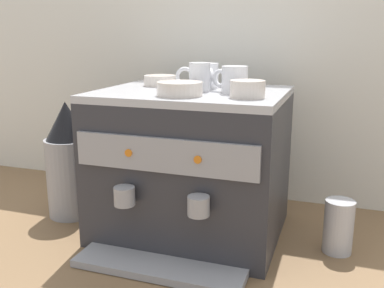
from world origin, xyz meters
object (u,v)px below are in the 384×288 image
(ceramic_bowl_1, at_px, (247,89))
(milk_pitcher, at_px, (338,227))
(espresso_machine, at_px, (192,164))
(ceramic_cup_2, at_px, (207,76))
(ceramic_cup_1, at_px, (233,80))
(ceramic_cup_0, at_px, (198,77))
(ceramic_bowl_0, at_px, (180,89))
(coffee_grinder, at_px, (69,162))
(ceramic_bowl_2, at_px, (160,81))

(ceramic_bowl_1, relative_size, milk_pitcher, 0.59)
(espresso_machine, distance_m, ceramic_bowl_1, 0.32)
(ceramic_cup_2, bearing_deg, ceramic_cup_1, -40.10)
(espresso_machine, height_order, milk_pitcher, espresso_machine)
(ceramic_cup_0, relative_size, ceramic_bowl_0, 0.84)
(ceramic_cup_2, xyz_separation_m, milk_pitcher, (0.41, -0.07, -0.40))
(ceramic_cup_0, height_order, coffee_grinder, ceramic_cup_0)
(ceramic_cup_1, distance_m, coffee_grinder, 0.63)
(espresso_machine, distance_m, ceramic_cup_1, 0.29)
(ceramic_bowl_1, distance_m, ceramic_bowl_2, 0.36)
(milk_pitcher, bearing_deg, coffee_grinder, -179.16)
(ceramic_cup_0, bearing_deg, ceramic_cup_2, 88.47)
(ceramic_bowl_2, bearing_deg, ceramic_bowl_0, -54.25)
(coffee_grinder, distance_m, milk_pitcher, 0.88)
(espresso_machine, relative_size, ceramic_cup_0, 5.26)
(ceramic_bowl_0, xyz_separation_m, milk_pitcher, (0.43, 0.11, -0.38))
(ceramic_cup_0, distance_m, milk_pitcher, 0.58)
(ceramic_cup_2, distance_m, milk_pitcher, 0.58)
(espresso_machine, xyz_separation_m, coffee_grinder, (-0.43, -0.01, -0.03))
(ceramic_cup_2, bearing_deg, ceramic_cup_0, -91.53)
(espresso_machine, height_order, ceramic_cup_2, ceramic_cup_2)
(espresso_machine, distance_m, coffee_grinder, 0.43)
(ceramic_bowl_0, bearing_deg, ceramic_cup_2, 84.03)
(ceramic_bowl_1, height_order, coffee_grinder, ceramic_bowl_1)
(ceramic_cup_1, bearing_deg, ceramic_cup_0, 177.91)
(espresso_machine, distance_m, ceramic_bowl_0, 0.27)
(coffee_grinder, relative_size, milk_pitcher, 2.53)
(ceramic_bowl_1, height_order, ceramic_bowl_2, ceramic_bowl_1)
(espresso_machine, bearing_deg, coffee_grinder, -178.40)
(ceramic_cup_0, distance_m, coffee_grinder, 0.54)
(ceramic_cup_0, xyz_separation_m, ceramic_cup_1, (0.10, -0.00, -0.00))
(ceramic_cup_0, xyz_separation_m, milk_pitcher, (0.41, 0.01, -0.41))
(ceramic_cup_1, xyz_separation_m, milk_pitcher, (0.31, 0.01, -0.40))
(espresso_machine, bearing_deg, ceramic_cup_0, -19.59)
(ceramic_bowl_0, distance_m, ceramic_bowl_2, 0.24)
(ceramic_bowl_0, bearing_deg, ceramic_bowl_2, 125.75)
(espresso_machine, relative_size, ceramic_bowl_0, 4.42)
(ceramic_cup_1, height_order, ceramic_bowl_1, ceramic_cup_1)
(ceramic_bowl_2, distance_m, milk_pitcher, 0.69)
(ceramic_bowl_1, height_order, milk_pitcher, ceramic_bowl_1)
(ceramic_bowl_1, bearing_deg, ceramic_bowl_0, -173.13)
(ceramic_cup_2, xyz_separation_m, ceramic_bowl_2, (-0.16, 0.01, -0.02))
(espresso_machine, xyz_separation_m, ceramic_cup_1, (0.13, -0.01, 0.26))
(ceramic_bowl_1, distance_m, coffee_grinder, 0.68)
(espresso_machine, xyz_separation_m, ceramic_bowl_2, (-0.13, 0.08, 0.24))
(coffee_grinder, bearing_deg, ceramic_bowl_1, -7.30)
(ceramic_cup_2, distance_m, ceramic_bowl_2, 0.16)
(ceramic_bowl_2, bearing_deg, espresso_machine, -31.48)
(ceramic_bowl_0, distance_m, coffee_grinder, 0.53)
(ceramic_cup_2, bearing_deg, espresso_machine, -108.82)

